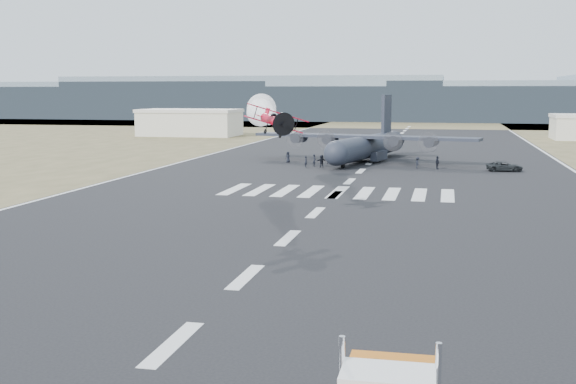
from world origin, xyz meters
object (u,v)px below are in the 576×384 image
(crew_g, at_px, (314,160))
(support_vehicle, at_px, (505,166))
(aerobatic_biplane, at_px, (274,120))
(crew_c, at_px, (417,163))
(hangar_left, at_px, (190,122))
(crew_f, at_px, (322,161))
(crew_a, at_px, (306,162))
(crew_d, at_px, (437,163))
(crew_e, at_px, (288,157))
(crew_h, at_px, (328,158))
(transport_aircraft, at_px, (367,145))
(crew_b, at_px, (334,159))

(crew_g, bearing_deg, support_vehicle, -112.52)
(aerobatic_biplane, xyz_separation_m, crew_c, (10.59, 45.87, -7.89))
(hangar_left, bearing_deg, crew_f, -56.49)
(crew_c, relative_size, crew_g, 0.92)
(crew_g, bearing_deg, hangar_left, 12.51)
(crew_a, bearing_deg, crew_f, -100.74)
(hangar_left, distance_m, crew_d, 92.38)
(crew_d, bearing_deg, hangar_left, 18.92)
(crew_e, distance_m, crew_f, 8.73)
(crew_e, height_order, crew_h, crew_h)
(hangar_left, relative_size, aerobatic_biplane, 4.57)
(support_vehicle, height_order, crew_g, crew_g)
(crew_f, bearing_deg, crew_g, -86.96)
(hangar_left, bearing_deg, support_vehicle, -43.78)
(crew_d, xyz_separation_m, crew_f, (-16.83, -1.06, -0.01))
(crew_f, relative_size, crew_g, 1.02)
(support_vehicle, xyz_separation_m, crew_f, (-26.14, -0.19, 0.24))
(crew_a, height_order, crew_d, crew_d)
(crew_h, bearing_deg, support_vehicle, 164.79)
(crew_f, bearing_deg, crew_d, 137.01)
(aerobatic_biplane, xyz_separation_m, crew_d, (13.44, 45.50, -7.79))
(crew_f, relative_size, crew_h, 0.99)
(transport_aircraft, relative_size, crew_f, 19.58)
(crew_g, bearing_deg, crew_a, 125.87)
(hangar_left, distance_m, crew_e, 74.36)
(support_vehicle, bearing_deg, crew_g, 82.18)
(support_vehicle, distance_m, crew_b, 25.27)
(hangar_left, xyz_separation_m, crew_d, (62.52, -67.96, -2.47))
(crew_e, height_order, crew_g, crew_g)
(crew_c, xyz_separation_m, crew_d, (2.85, -0.37, 0.11))
(support_vehicle, distance_m, crew_a, 28.41)
(crew_h, bearing_deg, hangar_left, -57.59)
(aerobatic_biplane, distance_m, crew_a, 45.07)
(hangar_left, xyz_separation_m, crew_g, (44.43, -67.94, -2.50))
(crew_b, height_order, crew_h, crew_h)
(support_vehicle, bearing_deg, crew_c, 78.23)
(crew_b, xyz_separation_m, crew_g, (-2.46, -3.16, 0.03))
(crew_f, height_order, crew_h, crew_h)
(crew_c, bearing_deg, crew_a, 76.30)
(aerobatic_biplane, xyz_separation_m, transport_aircraft, (2.22, 54.82, -6.00))
(support_vehicle, relative_size, crew_b, 2.83)
(transport_aircraft, distance_m, crew_g, 11.71)
(crew_d, height_order, crew_e, crew_d)
(hangar_left, distance_m, crew_f, 82.81)
(transport_aircraft, xyz_separation_m, crew_c, (8.37, -8.95, -1.89))
(hangar_left, relative_size, crew_e, 14.25)
(transport_aircraft, height_order, support_vehicle, transport_aircraft)
(crew_c, distance_m, crew_e, 20.87)
(crew_a, relative_size, crew_c, 0.98)
(aerobatic_biplane, height_order, crew_f, aerobatic_biplane)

